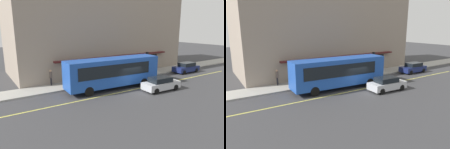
{
  "view_description": "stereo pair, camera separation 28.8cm",
  "coord_description": "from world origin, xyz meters",
  "views": [
    {
      "loc": [
        -14.66,
        -17.87,
        7.14
      ],
      "look_at": [
        -1.6,
        1.88,
        1.6
      ],
      "focal_mm": 34.17,
      "sensor_mm": 36.0,
      "label": 1
    },
    {
      "loc": [
        -14.42,
        -18.02,
        7.14
      ],
      "look_at": [
        -1.6,
        1.88,
        1.6
      ],
      "focal_mm": 34.17,
      "sensor_mm": 36.0,
      "label": 2
    }
  ],
  "objects": [
    {
      "name": "ground",
      "position": [
        0.0,
        0.0,
        0.0
      ],
      "size": [
        120.0,
        120.0,
        0.0
      ],
      "primitive_type": "plane",
      "color": "#38383A"
    },
    {
      "name": "sidewalk",
      "position": [
        0.0,
        5.34,
        0.07
      ],
      "size": [
        80.0,
        3.12,
        0.15
      ],
      "primitive_type": "cube",
      "color": "#9E9B93",
      "rests_on": "ground"
    },
    {
      "name": "lane_centre_stripe",
      "position": [
        0.0,
        0.0,
        0.0
      ],
      "size": [
        36.0,
        0.16,
        0.01
      ],
      "primitive_type": "cube",
      "color": "#D8D14C",
      "rests_on": "ground"
    },
    {
      "name": "storefront_building",
      "position": [
        2.51,
        12.54,
        6.49
      ],
      "size": [
        26.32,
        11.9,
        13.0
      ],
      "color": "gray",
      "rests_on": "ground"
    },
    {
      "name": "bus",
      "position": [
        -1.56,
        1.67,
        1.99
      ],
      "size": [
        11.24,
        3.08,
        3.5
      ],
      "color": "#1E4CAD",
      "rests_on": "ground"
    },
    {
      "name": "traffic_light",
      "position": [
        6.17,
        4.48,
        2.53
      ],
      "size": [
        0.3,
        0.52,
        3.2
      ],
      "color": "#2D2D33",
      "rests_on": "sidewalk"
    },
    {
      "name": "car_navy",
      "position": [
        12.48,
        2.56,
        0.74
      ],
      "size": [
        4.31,
        1.88,
        1.52
      ],
      "color": "navy",
      "rests_on": "ground"
    },
    {
      "name": "car_silver",
      "position": [
        2.47,
        -1.83,
        0.74
      ],
      "size": [
        4.39,
        2.04,
        1.52
      ],
      "color": "#B7BABF",
      "rests_on": "ground"
    },
    {
      "name": "pedestrian_by_curb",
      "position": [
        -7.24,
        6.4,
        1.28
      ],
      "size": [
        0.34,
        0.34,
        1.86
      ],
      "color": "black",
      "rests_on": "sidewalk"
    }
  ]
}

